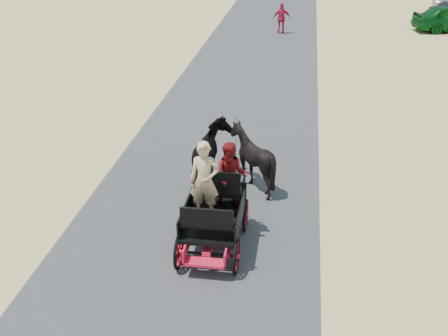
# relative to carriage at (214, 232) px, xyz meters

# --- Properties ---
(ground) EXTENTS (140.00, 140.00, 0.00)m
(ground) POSITION_rel_carriage_xyz_m (-0.61, 0.80, -0.36)
(ground) COLOR tan
(road) EXTENTS (6.00, 140.00, 0.01)m
(road) POSITION_rel_carriage_xyz_m (-0.61, 0.80, -0.35)
(road) COLOR #38383A
(road) RESTS_ON ground
(carriage) EXTENTS (1.30, 2.40, 0.72)m
(carriage) POSITION_rel_carriage_xyz_m (0.00, 0.00, 0.00)
(carriage) COLOR black
(carriage) RESTS_ON ground
(horse_left) EXTENTS (0.91, 2.01, 1.70)m
(horse_left) POSITION_rel_carriage_xyz_m (-0.55, 3.00, 0.49)
(horse_left) COLOR black
(horse_left) RESTS_ON ground
(horse_right) EXTENTS (1.37, 1.54, 1.70)m
(horse_right) POSITION_rel_carriage_xyz_m (0.55, 3.00, 0.49)
(horse_right) COLOR black
(horse_right) RESTS_ON ground
(driver_man) EXTENTS (0.66, 0.43, 1.80)m
(driver_man) POSITION_rel_carriage_xyz_m (-0.20, 0.05, 1.26)
(driver_man) COLOR tan
(driver_man) RESTS_ON carriage
(passenger_woman) EXTENTS (0.77, 0.60, 1.58)m
(passenger_woman) POSITION_rel_carriage_xyz_m (0.30, 0.60, 1.15)
(passenger_woman) COLOR #660C0F
(passenger_woman) RESTS_ON carriage
(pedestrian) EXTENTS (1.08, 0.67, 1.73)m
(pedestrian) POSITION_rel_carriage_xyz_m (0.33, 22.15, 0.50)
(pedestrian) COLOR #B71443
(pedestrian) RESTS_ON ground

